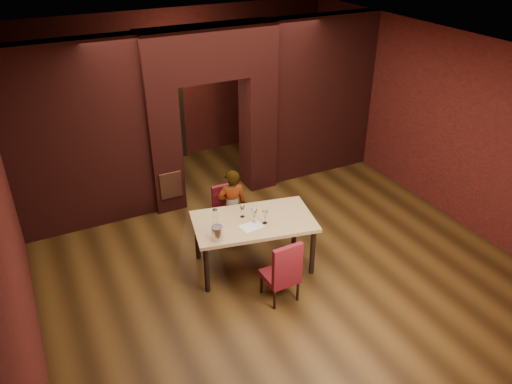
# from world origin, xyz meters

# --- Properties ---
(floor) EXTENTS (8.00, 8.00, 0.00)m
(floor) POSITION_xyz_m (0.00, 0.00, 0.00)
(floor) COLOR #462E11
(floor) RESTS_ON ground
(ceiling) EXTENTS (7.00, 8.00, 0.04)m
(ceiling) POSITION_xyz_m (0.00, 0.00, 3.20)
(ceiling) COLOR silver
(ceiling) RESTS_ON ground
(wall_back) EXTENTS (7.00, 0.04, 3.20)m
(wall_back) POSITION_xyz_m (0.00, 4.00, 1.60)
(wall_back) COLOR maroon
(wall_back) RESTS_ON ground
(wall_front) EXTENTS (7.00, 0.04, 3.20)m
(wall_front) POSITION_xyz_m (0.00, -4.00, 1.60)
(wall_front) COLOR maroon
(wall_front) RESTS_ON ground
(wall_left) EXTENTS (0.04, 8.00, 3.20)m
(wall_left) POSITION_xyz_m (-3.50, 0.00, 1.60)
(wall_left) COLOR maroon
(wall_left) RESTS_ON ground
(wall_right) EXTENTS (0.04, 8.00, 3.20)m
(wall_right) POSITION_xyz_m (3.50, 0.00, 1.60)
(wall_right) COLOR maroon
(wall_right) RESTS_ON ground
(pillar_left) EXTENTS (0.55, 0.55, 2.30)m
(pillar_left) POSITION_xyz_m (-0.95, 2.00, 1.15)
(pillar_left) COLOR maroon
(pillar_left) RESTS_ON ground
(pillar_right) EXTENTS (0.55, 0.55, 2.30)m
(pillar_right) POSITION_xyz_m (0.95, 2.00, 1.15)
(pillar_right) COLOR maroon
(pillar_right) RESTS_ON ground
(lintel) EXTENTS (2.45, 0.55, 0.90)m
(lintel) POSITION_xyz_m (0.00, 2.00, 2.75)
(lintel) COLOR maroon
(lintel) RESTS_ON ground
(wing_wall_left) EXTENTS (2.28, 0.35, 3.20)m
(wing_wall_left) POSITION_xyz_m (-2.36, 2.00, 1.60)
(wing_wall_left) COLOR maroon
(wing_wall_left) RESTS_ON ground
(wing_wall_right) EXTENTS (2.28, 0.35, 3.20)m
(wing_wall_right) POSITION_xyz_m (2.36, 2.00, 1.60)
(wing_wall_right) COLOR maroon
(wing_wall_right) RESTS_ON ground
(vent_panel) EXTENTS (0.40, 0.03, 0.50)m
(vent_panel) POSITION_xyz_m (-0.95, 1.71, 0.55)
(vent_panel) COLOR #994D2C
(vent_panel) RESTS_ON ground
(rear_door) EXTENTS (0.90, 0.08, 2.10)m
(rear_door) POSITION_xyz_m (-0.40, 3.94, 1.05)
(rear_door) COLOR black
(rear_door) RESTS_ON ground
(rear_door_frame) EXTENTS (1.02, 0.04, 2.22)m
(rear_door_frame) POSITION_xyz_m (-0.40, 3.90, 1.05)
(rear_door_frame) COLOR black
(rear_door_frame) RESTS_ON ground
(dining_table) EXTENTS (1.96, 1.35, 0.84)m
(dining_table) POSITION_xyz_m (-0.34, -0.41, 0.42)
(dining_table) COLOR tan
(dining_table) RESTS_ON ground
(chair_far) EXTENTS (0.45, 0.45, 0.96)m
(chair_far) POSITION_xyz_m (-0.38, 0.41, 0.48)
(chair_far) COLOR maroon
(chair_far) RESTS_ON ground
(chair_near) EXTENTS (0.46, 0.46, 0.99)m
(chair_near) POSITION_xyz_m (-0.34, -1.23, 0.50)
(chair_near) COLOR maroon
(chair_near) RESTS_ON ground
(person_seated) EXTENTS (0.53, 0.38, 1.34)m
(person_seated) POSITION_xyz_m (-0.36, 0.34, 0.67)
(person_seated) COLOR white
(person_seated) RESTS_ON ground
(wine_glass_a) EXTENTS (0.08, 0.08, 0.20)m
(wine_glass_a) POSITION_xyz_m (-0.45, -0.25, 0.94)
(wine_glass_a) COLOR white
(wine_glass_a) RESTS_ON dining_table
(wine_glass_b) EXTENTS (0.09, 0.09, 0.21)m
(wine_glass_b) POSITION_xyz_m (-0.35, -0.46, 0.94)
(wine_glass_b) COLOR silver
(wine_glass_b) RESTS_ON dining_table
(wine_glass_c) EXTENTS (0.09, 0.09, 0.21)m
(wine_glass_c) POSITION_xyz_m (-0.23, -0.56, 0.95)
(wine_glass_c) COLOR silver
(wine_glass_c) RESTS_ON dining_table
(tasting_sheet) EXTENTS (0.34, 0.27, 0.00)m
(tasting_sheet) POSITION_xyz_m (-0.44, -0.55, 0.84)
(tasting_sheet) COLOR white
(tasting_sheet) RESTS_ON dining_table
(wine_bucket) EXTENTS (0.16, 0.16, 0.20)m
(wine_bucket) POSITION_xyz_m (-1.01, -0.62, 0.94)
(wine_bucket) COLOR silver
(wine_bucket) RESTS_ON dining_table
(water_bottle) EXTENTS (0.07, 0.07, 0.32)m
(water_bottle) POSITION_xyz_m (-0.92, -0.33, 1.00)
(water_bottle) COLOR white
(water_bottle) RESTS_ON dining_table
(potted_plant) EXTENTS (0.45, 0.44, 0.37)m
(potted_plant) POSITION_xyz_m (0.20, 0.46, 0.19)
(potted_plant) COLOR #2B5F1F
(potted_plant) RESTS_ON ground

